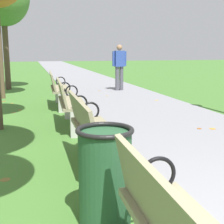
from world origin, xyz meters
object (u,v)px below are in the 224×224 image
Objects in this scene: park_bench_3 at (69,102)px; trash_bin at (105,176)px; pedestrian_walking at (119,65)px; park_bench_2 at (93,131)px; park_bench_4 at (58,88)px.

park_bench_3 reaches higher than trash_bin.
park_bench_2 is at bearing -108.70° from pedestrian_walking.
park_bench_2 is 7.62m from pedestrian_walking.
pedestrian_walking reaches higher than trash_bin.
park_bench_2 is 1.23m from trash_bin.
park_bench_2 is 4.46m from park_bench_4.
park_bench_2 is 1.91× the size of trash_bin.
park_bench_4 is 1.00× the size of pedestrian_walking.
pedestrian_walking is 8.83m from trash_bin.
park_bench_4 is at bearing -131.59° from pedestrian_walking.
pedestrian_walking is 1.93× the size of trash_bin.
pedestrian_walking reaches higher than park_bench_2.
pedestrian_walking is at bearing 63.83° from park_bench_3.
park_bench_3 is at bearing -90.00° from park_bench_4.
park_bench_2 is 0.99× the size of pedestrian_walking.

